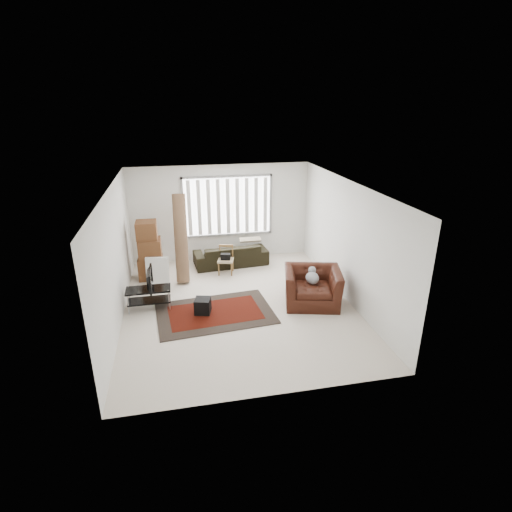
{
  "coord_description": "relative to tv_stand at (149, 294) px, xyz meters",
  "views": [
    {
      "loc": [
        -1.23,
        -7.86,
        4.29
      ],
      "look_at": [
        0.46,
        0.3,
        1.05
      ],
      "focal_mm": 28.0,
      "sensor_mm": 36.0,
      "label": 1
    }
  ],
  "objects": [
    {
      "name": "rolled_rug",
      "position": [
        0.79,
        1.45,
        0.76
      ],
      "size": [
        0.38,
        0.9,
        2.2
      ],
      "primitive_type": "cylinder",
      "rotation": [
        -0.26,
        0.0,
        -0.06
      ],
      "color": "brown",
      "rests_on": "ground"
    },
    {
      "name": "moving_boxes",
      "position": [
        -0.02,
        1.7,
        0.36
      ],
      "size": [
        0.62,
        0.57,
        1.51
      ],
      "color": "brown",
      "rests_on": "ground"
    },
    {
      "name": "armchair",
      "position": [
        3.59,
        -0.49,
        0.12
      ],
      "size": [
        1.47,
        1.35,
        0.92
      ],
      "rotation": [
        0.0,
        0.0,
        -0.25
      ],
      "color": "#35130A",
      "rests_on": "ground"
    },
    {
      "name": "subwoofer",
      "position": [
        1.14,
        -0.47,
        -0.16
      ],
      "size": [
        0.4,
        0.4,
        0.33
      ],
      "primitive_type": "cube",
      "rotation": [
        0.0,
        0.0,
        -0.24
      ],
      "color": "black",
      "rests_on": "persian_rug"
    },
    {
      "name": "tv_stand",
      "position": [
        0.0,
        0.0,
        0.0
      ],
      "size": [
        0.96,
        0.43,
        0.48
      ],
      "color": "black",
      "rests_on": "ground"
    },
    {
      "name": "room",
      "position": [
        1.98,
        0.22,
        1.41
      ],
      "size": [
        6.0,
        6.02,
        2.71
      ],
      "color": "beige",
      "rests_on": "ground"
    },
    {
      "name": "white_flatpack",
      "position": [
        0.16,
        1.23,
        0.01
      ],
      "size": [
        0.58,
        0.24,
        0.71
      ],
      "primitive_type": "cube",
      "rotation": [
        -0.12,
        0.0,
        -0.14
      ],
      "color": "silver",
      "rests_on": "ground"
    },
    {
      "name": "side_chair",
      "position": [
        1.91,
        1.59,
        0.07
      ],
      "size": [
        0.49,
        0.49,
        0.75
      ],
      "rotation": [
        0.0,
        0.0,
        -0.25
      ],
      "color": "#9A8764",
      "rests_on": "ground"
    },
    {
      "name": "sofa",
      "position": [
        2.13,
        2.17,
        0.04
      ],
      "size": [
        2.08,
        1.04,
        0.78
      ],
      "primitive_type": "imported",
      "rotation": [
        0.0,
        0.0,
        3.23
      ],
      "color": "black",
      "rests_on": "ground"
    },
    {
      "name": "persian_rug",
      "position": [
        1.39,
        -0.52,
        -0.33
      ],
      "size": [
        2.59,
        1.85,
        0.02
      ],
      "color": "black",
      "rests_on": "ground"
    },
    {
      "name": "tv",
      "position": [
        0.0,
        -0.0,
        0.36
      ],
      "size": [
        0.1,
        0.77,
        0.44
      ],
      "primitive_type": "imported",
      "rotation": [
        0.0,
        0.0,
        1.57
      ],
      "color": "black",
      "rests_on": "tv_stand"
    }
  ]
}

